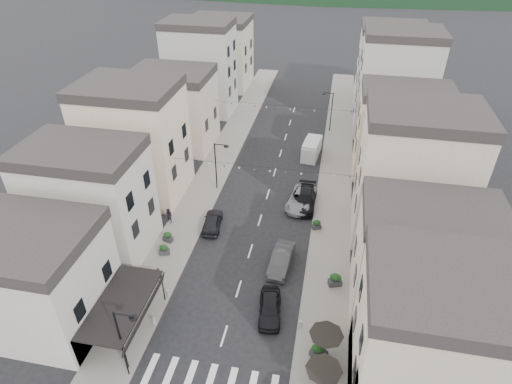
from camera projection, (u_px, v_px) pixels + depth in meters
sidewalk_left at (219, 162)px, 55.56m from camera, size 4.00×76.00×0.12m
sidewalk_right at (336, 174)px, 53.15m from camera, size 4.00×76.00×0.12m
boutique_building at (22, 280)px, 32.67m from camera, size 12.00×8.00×8.00m
bistro_building at (439, 349)px, 26.48m from camera, size 10.00×8.00×10.00m
boutique_awning at (125, 304)px, 31.84m from camera, size 3.77×7.50×3.28m
buildings_row_left at (178, 98)px, 57.98m from camera, size 10.20×54.16×14.00m
buildings_row_right at (400, 117)px, 52.27m from camera, size 10.20×54.16×14.50m
cafe_terrace at (324, 372)px, 28.07m from camera, size 2.50×8.10×2.53m
streetlamp_left_near at (123, 336)px, 28.84m from camera, size 1.70×0.56×6.00m
streetlamp_left_far at (218, 162)px, 48.37m from camera, size 1.70×0.56×6.00m
streetlamp_right_far at (330, 108)px, 61.15m from camera, size 1.70×0.56×6.00m
bollards at (222, 338)px, 32.59m from camera, size 11.66×10.26×0.60m
bunting_near at (262, 170)px, 43.09m from camera, size 19.00×0.28×0.62m
bunting_far at (284, 108)px, 56.11m from camera, size 19.00×0.28×0.62m
parked_car_a at (270, 308)px, 34.60m from camera, size 2.35×4.62×1.51m
parked_car_b at (281, 259)px, 39.22m from camera, size 2.12×5.04×1.62m
parked_car_c at (301, 199)px, 47.29m from camera, size 3.38×6.01×1.58m
parked_car_d at (305, 199)px, 47.21m from camera, size 2.29×5.59×1.62m
parked_car_e at (212, 222)px, 44.02m from camera, size 2.30×4.56×1.49m
delivery_van at (312, 148)px, 56.39m from camera, size 2.43×5.07×2.35m
pedestrian_a at (159, 275)px, 37.43m from camera, size 0.66×0.57×1.54m
pedestrian_b at (169, 216)px, 44.44m from camera, size 1.00×0.89×1.70m
planter_la at (164, 250)px, 40.58m from camera, size 1.08×0.77×1.09m
planter_lb at (168, 237)px, 42.15m from camera, size 1.07×0.77×1.08m
planter_ra at (318, 351)px, 31.28m from camera, size 1.27×0.98×1.26m
planter_rb at (335, 280)px, 37.19m from camera, size 1.29×0.98×1.28m
planter_rc at (317, 224)px, 43.81m from camera, size 1.06×0.80×1.05m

